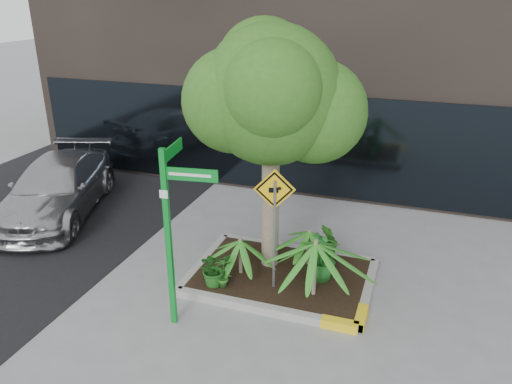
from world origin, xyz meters
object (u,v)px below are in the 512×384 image
(tree, at_px, (272,95))
(parked_car, at_px, (57,188))
(street_sign_post, at_px, (172,219))
(cattle_sign, at_px, (274,211))

(tree, xyz_separation_m, parked_car, (-5.65, 0.86, -2.75))
(tree, distance_m, street_sign_post, 2.74)
(cattle_sign, bearing_deg, street_sign_post, -153.01)
(tree, distance_m, cattle_sign, 1.97)
(parked_car, xyz_separation_m, street_sign_post, (4.72, -2.90, 1.18))
(street_sign_post, bearing_deg, parked_car, 140.53)
(tree, bearing_deg, cattle_sign, -68.65)
(parked_car, relative_size, cattle_sign, 2.01)
(tree, distance_m, parked_car, 6.34)
(cattle_sign, bearing_deg, tree, 95.59)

